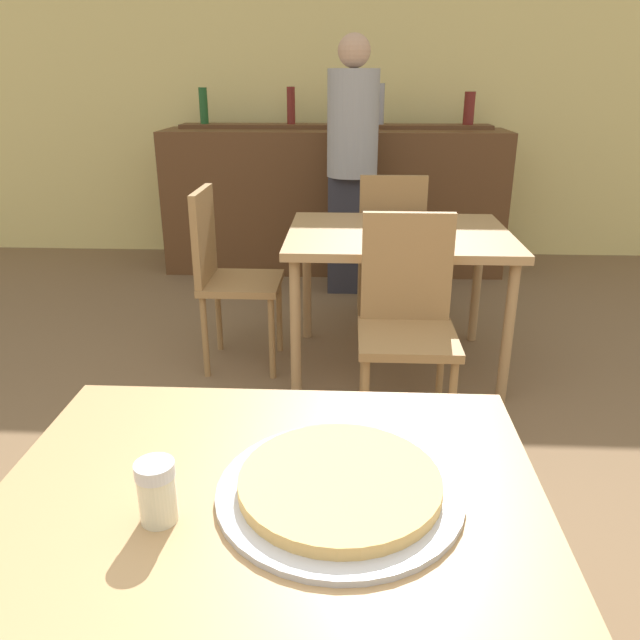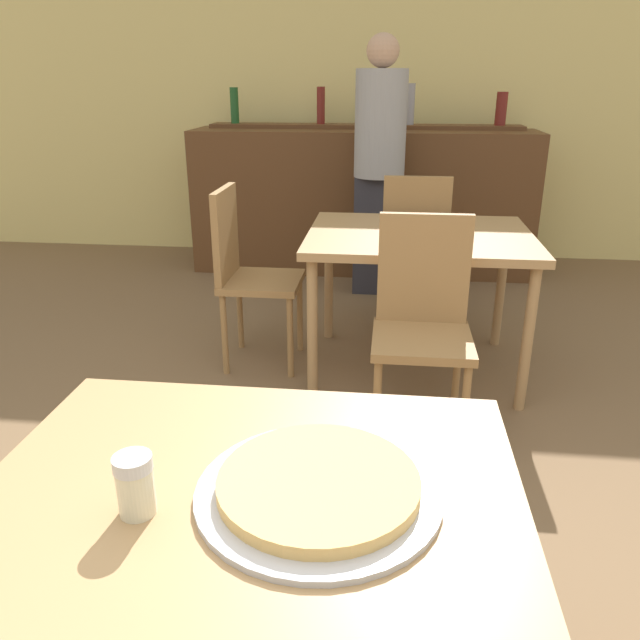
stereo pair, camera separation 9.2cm
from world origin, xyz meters
TOP-DOWN VIEW (x-y plane):
  - wall_back at (0.00, 4.50)m, footprint 8.00×0.05m
  - dining_table_near at (0.00, 0.00)m, footprint 0.95×0.73m
  - dining_table_far at (0.37, 2.14)m, footprint 1.09×0.88m
  - bar_counter at (0.00, 3.99)m, footprint 2.60×0.56m
  - bar_back_shelf at (0.03, 4.13)m, footprint 2.39×0.24m
  - chair_far_side_front at (0.37, 1.53)m, footprint 0.40×0.40m
  - chair_far_side_back at (0.37, 2.75)m, footprint 0.40×0.40m
  - chair_far_side_left at (-0.50, 2.14)m, footprint 0.40×0.40m
  - pizza_tray at (0.12, -0.01)m, footprint 0.42×0.42m
  - cheese_shaker at (-0.17, -0.09)m, footprint 0.06×0.06m
  - person_standing at (0.14, 3.41)m, footprint 0.34×0.34m

SIDE VIEW (x-z plane):
  - chair_far_side_front at x=0.37m, z-range 0.07..1.00m
  - chair_far_side_back at x=0.37m, z-range 0.07..1.00m
  - chair_far_side_left at x=-0.50m, z-range 0.07..1.00m
  - bar_counter at x=0.00m, z-range 0.00..1.08m
  - dining_table_far at x=0.37m, z-range 0.29..1.02m
  - dining_table_near at x=0.00m, z-range 0.29..1.07m
  - pizza_tray at x=0.12m, z-range 0.78..0.81m
  - cheese_shaker at x=-0.17m, z-range 0.78..0.89m
  - person_standing at x=0.14m, z-range 0.07..1.78m
  - bar_back_shelf at x=0.03m, z-range 0.96..1.29m
  - wall_back at x=0.00m, z-range 0.00..2.80m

